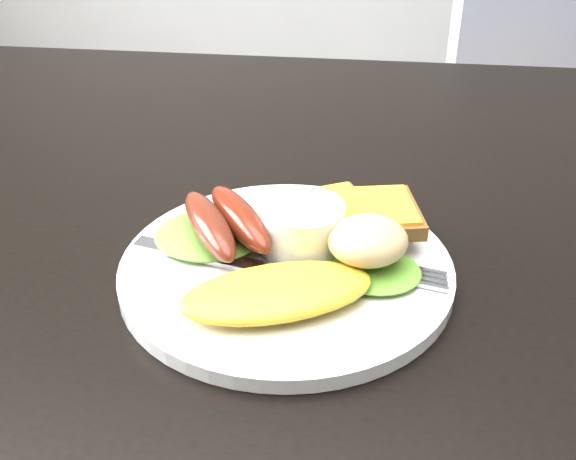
{
  "coord_description": "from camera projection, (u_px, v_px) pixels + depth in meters",
  "views": [
    {
      "loc": [
        -0.03,
        -0.5,
        1.03
      ],
      "look_at": [
        -0.08,
        -0.1,
        0.78
      ],
      "focal_mm": 42.0,
      "sensor_mm": 36.0,
      "label": 1
    }
  ],
  "objects": [
    {
      "name": "sausage_b",
      "position": [
        240.0,
        218.0,
        0.49
      ],
      "size": [
        0.07,
        0.1,
        0.02
      ],
      "primitive_type": "ellipsoid",
      "rotation": [
        0.0,
        0.0,
        0.58
      ],
      "color": "maroon",
      "rests_on": "lettuce_left"
    },
    {
      "name": "toast_b",
      "position": [
        374.0,
        214.0,
        0.5
      ],
      "size": [
        0.08,
        0.08,
        0.01
      ],
      "primitive_type": "cube",
      "rotation": [
        0.0,
        0.0,
        0.21
      ],
      "color": "brown",
      "rests_on": "toast_a"
    },
    {
      "name": "dining_chair",
      "position": [
        539.0,
        142.0,
        1.41
      ],
      "size": [
        0.55,
        0.55,
        0.05
      ],
      "primitive_type": "cube",
      "rotation": [
        0.0,
        0.0,
        0.43
      ],
      "color": "#9E714D",
      "rests_on": "ground"
    },
    {
      "name": "sausage_a",
      "position": [
        209.0,
        225.0,
        0.48
      ],
      "size": [
        0.07,
        0.1,
        0.02
      ],
      "primitive_type": "ellipsoid",
      "rotation": [
        0.0,
        0.0,
        0.52
      ],
      "color": "maroon",
      "rests_on": "lettuce_left"
    },
    {
      "name": "dining_table",
      "position": [
        391.0,
        226.0,
        0.58
      ],
      "size": [
        1.2,
        0.8,
        0.04
      ],
      "primitive_type": "cube",
      "color": "black",
      "rests_on": "ground"
    },
    {
      "name": "omelette",
      "position": [
        277.0,
        292.0,
        0.43
      ],
      "size": [
        0.14,
        0.1,
        0.02
      ],
      "primitive_type": "ellipsoid",
      "rotation": [
        0.0,
        0.0,
        0.39
      ],
      "color": "yellow",
      "rests_on": "plate"
    },
    {
      "name": "plate",
      "position": [
        286.0,
        268.0,
        0.48
      ],
      "size": [
        0.24,
        0.24,
        0.01
      ],
      "primitive_type": "cylinder",
      "color": "white",
      "rests_on": "dining_table"
    },
    {
      "name": "fork",
      "position": [
        241.0,
        264.0,
        0.47
      ],
      "size": [
        0.17,
        0.05,
        0.0
      ],
      "primitive_type": "cube",
      "rotation": [
        0.0,
        0.0,
        -0.23
      ],
      "color": "#ADAFB7",
      "rests_on": "plate"
    },
    {
      "name": "lettuce_right",
      "position": [
        374.0,
        270.0,
        0.46
      ],
      "size": [
        0.07,
        0.07,
        0.01
      ],
      "primitive_type": "ellipsoid",
      "rotation": [
        0.0,
        0.0,
        -0.13
      ],
      "color": "#439237",
      "rests_on": "plate"
    },
    {
      "name": "ramekin",
      "position": [
        303.0,
        227.0,
        0.48
      ],
      "size": [
        0.07,
        0.07,
        0.04
      ],
      "primitive_type": "cylinder",
      "rotation": [
        0.0,
        0.0,
        0.27
      ],
      "color": "white",
      "rests_on": "plate"
    },
    {
      "name": "potato_salad",
      "position": [
        368.0,
        240.0,
        0.46
      ],
      "size": [
        0.07,
        0.07,
        0.03
      ],
      "primitive_type": "ellipsoid",
      "rotation": [
        0.0,
        0.0,
        0.43
      ],
      "color": "beige",
      "rests_on": "lettuce_right"
    },
    {
      "name": "toast_a",
      "position": [
        329.0,
        213.0,
        0.52
      ],
      "size": [
        0.09,
        0.09,
        0.01
      ],
      "primitive_type": "cube",
      "rotation": [
        0.0,
        0.0,
        0.48
      ],
      "color": "#974A1D",
      "rests_on": "plate"
    },
    {
      "name": "lettuce_left",
      "position": [
        210.0,
        234.0,
        0.5
      ],
      "size": [
        0.09,
        0.08,
        0.01
      ],
      "primitive_type": "ellipsoid",
      "rotation": [
        0.0,
        0.0,
        0.12
      ],
      "color": "#418F2B",
      "rests_on": "plate"
    }
  ]
}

